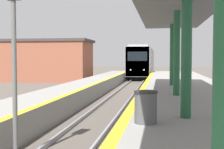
{
  "coord_description": "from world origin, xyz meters",
  "views": [
    {
      "loc": [
        2.61,
        -1.31,
        2.66
      ],
      "look_at": [
        -0.78,
        20.4,
        1.51
      ],
      "focal_mm": 50.0,
      "sensor_mm": 36.0,
      "label": 1
    }
  ],
  "objects": [
    {
      "name": "station_canopy",
      "position": [
        3.32,
        10.3,
        4.71
      ],
      "size": [
        3.52,
        21.61,
        3.99
      ],
      "color": "#1E5133",
      "rests_on": "platform_right"
    },
    {
      "name": "train",
      "position": [
        0.0,
        44.93,
        2.17
      ],
      "size": [
        2.77,
        22.06,
        4.26
      ],
      "color": "black",
      "rests_on": "ground"
    },
    {
      "name": "trash_bin",
      "position": [
        2.24,
        6.68,
        1.41
      ],
      "size": [
        0.61,
        0.61,
        0.84
      ],
      "color": "#4C4C51",
      "rests_on": "platform_right"
    },
    {
      "name": "station_building",
      "position": [
        -10.84,
        33.36,
        2.41
      ],
      "size": [
        11.12,
        5.38,
        4.8
      ],
      "color": "brown",
      "rests_on": "ground"
    },
    {
      "name": "signal_near",
      "position": [
        -1.04,
        6.07,
        3.48
      ],
      "size": [
        0.36,
        0.31,
        5.02
      ],
      "color": "#595959",
      "rests_on": "ground"
    }
  ]
}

